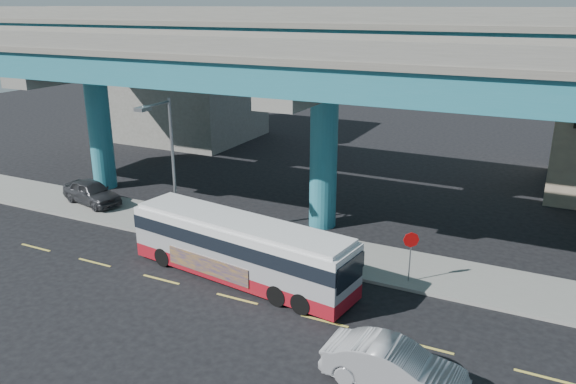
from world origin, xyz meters
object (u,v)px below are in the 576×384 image
at_px(parked_car, 92,192).
at_px(stop_sign, 411,247).
at_px(street_lamp, 165,150).
at_px(transit_bus, 240,247).
at_px(sedan, 394,366).

xyz_separation_m(parked_car, stop_sign, (20.16, -1.57, 0.95)).
relative_size(parked_car, stop_sign, 1.94).
height_order(street_lamp, stop_sign, street_lamp).
distance_m(transit_bus, street_lamp, 6.72).
height_order(sedan, parked_car, parked_car).
distance_m(transit_bus, parked_car, 13.91).
bearing_deg(sedan, street_lamp, 67.48).
xyz_separation_m(sedan, parked_car, (-21.52, 8.74, 0.12)).
bearing_deg(stop_sign, parked_car, 168.98).
bearing_deg(street_lamp, sedan, -25.07).
bearing_deg(transit_bus, sedan, -19.79).
distance_m(transit_bus, stop_sign, 7.50).
bearing_deg(transit_bus, stop_sign, 29.75).
bearing_deg(transit_bus, street_lamp, 167.50).
height_order(transit_bus, parked_car, transit_bus).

